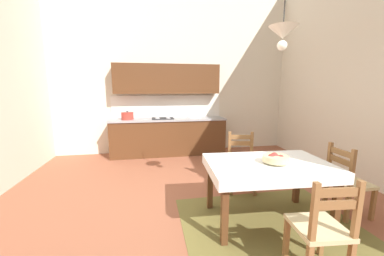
% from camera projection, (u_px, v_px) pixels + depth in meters
% --- Properties ---
extents(ground_plane, '(6.46, 6.61, 0.10)m').
position_uv_depth(ground_plane, '(199.00, 211.00, 3.14)').
color(ground_plane, '#99563D').
extents(wall_back, '(6.46, 0.12, 4.25)m').
position_uv_depth(wall_back, '(174.00, 68.00, 5.73)').
color(wall_back, silver).
rests_on(wall_back, ground_plane).
extents(area_rug, '(2.10, 1.60, 0.01)m').
position_uv_depth(area_rug, '(269.00, 224.00, 2.75)').
color(area_rug, olive).
rests_on(area_rug, ground_plane).
extents(kitchen_cabinetry, '(2.79, 0.63, 2.20)m').
position_uv_depth(kitchen_cabinetry, '(168.00, 120.00, 5.59)').
color(kitchen_cabinetry, '#56331C').
rests_on(kitchen_cabinetry, ground_plane).
extents(dining_table, '(1.50, 1.01, 0.75)m').
position_uv_depth(dining_table, '(268.00, 172.00, 2.74)').
color(dining_table, '#56331C').
rests_on(dining_table, ground_plane).
extents(dining_chair_kitchen_side, '(0.50, 0.50, 0.93)m').
position_uv_depth(dining_chair_kitchen_side, '(241.00, 163.00, 3.64)').
color(dining_chair_kitchen_side, '#D1BC89').
rests_on(dining_chair_kitchen_side, ground_plane).
extents(dining_chair_window_side, '(0.43, 0.43, 0.93)m').
position_uv_depth(dining_chair_window_side, '(347.00, 182.00, 2.90)').
color(dining_chair_window_side, '#D1BC89').
rests_on(dining_chair_window_side, ground_plane).
extents(dining_chair_camera_side, '(0.46, 0.46, 0.93)m').
position_uv_depth(dining_chair_camera_side, '(321.00, 229.00, 1.94)').
color(dining_chair_camera_side, '#D1BC89').
rests_on(dining_chair_camera_side, ground_plane).
extents(fruit_bowl, '(0.30, 0.30, 0.12)m').
position_uv_depth(fruit_bowl, '(275.00, 159.00, 2.67)').
color(fruit_bowl, beige).
rests_on(fruit_bowl, dining_table).
extents(pendant_lamp, '(0.32, 0.32, 0.81)m').
position_uv_depth(pendant_lamp, '(283.00, 33.00, 2.51)').
color(pendant_lamp, black).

